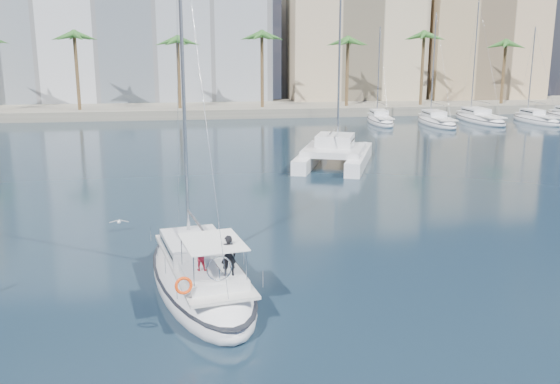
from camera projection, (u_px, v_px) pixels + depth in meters
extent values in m
plane|color=black|center=(264.00, 261.00, 29.12)|extent=(160.00, 160.00, 0.00)
cube|color=gray|center=(213.00, 109.00, 87.64)|extent=(120.00, 14.00, 1.20)
cube|color=silver|center=(129.00, 13.00, 94.35)|extent=(42.00, 16.00, 28.00)
cube|color=tan|center=(351.00, 40.00, 97.08)|extent=(20.00, 14.00, 20.00)
cube|color=tan|center=(478.00, 47.00, 98.15)|extent=(18.00, 12.00, 18.00)
cylinder|color=brown|center=(214.00, 77.00, 82.69)|extent=(0.44, 0.44, 10.50)
sphere|color=#2E6224|center=(213.00, 36.00, 81.44)|extent=(3.60, 3.60, 3.60)
cylinder|color=brown|center=(457.00, 75.00, 87.36)|extent=(0.44, 0.44, 10.50)
sphere|color=#2E6224|center=(459.00, 37.00, 86.11)|extent=(3.60, 3.60, 3.60)
ellipsoid|color=white|center=(201.00, 281.00, 25.78)|extent=(5.59, 11.63, 2.32)
ellipsoid|color=black|center=(200.00, 274.00, 25.70)|extent=(5.64, 11.74, 0.18)
cube|color=silver|center=(201.00, 263.00, 25.37)|extent=(4.06, 8.70, 0.12)
cube|color=silver|center=(195.00, 245.00, 26.47)|extent=(3.03, 4.03, 0.60)
cube|color=black|center=(195.00, 245.00, 26.46)|extent=(2.97, 3.62, 0.14)
cylinder|color=#B7BABF|center=(183.00, 76.00, 25.99)|extent=(0.15, 0.15, 14.64)
cylinder|color=#B7BABF|center=(198.00, 224.00, 25.30)|extent=(0.96, 4.45, 0.11)
cube|color=silver|center=(213.00, 276.00, 23.34)|extent=(2.60, 3.14, 0.36)
cube|color=white|center=(213.00, 242.00, 22.92)|extent=(2.60, 3.14, 0.04)
torus|color=silver|center=(219.00, 269.00, 22.20)|extent=(0.95, 0.23, 0.96)
torus|color=#FF430D|center=(184.00, 286.00, 21.44)|extent=(0.66, 0.31, 0.64)
imported|color=black|center=(228.00, 255.00, 22.71)|extent=(0.58, 0.40, 1.54)
imported|color=#B51B2F|center=(200.00, 257.00, 23.30)|extent=(0.60, 0.52, 1.06)
cube|color=white|center=(311.00, 157.00, 52.07)|extent=(4.88, 10.23, 1.10)
cube|color=white|center=(359.00, 159.00, 51.19)|extent=(4.88, 10.23, 1.10)
cube|color=silver|center=(334.00, 150.00, 50.95)|extent=(6.41, 7.06, 0.50)
cube|color=silver|center=(335.00, 141.00, 51.29)|extent=(3.82, 3.98, 1.00)
cube|color=black|center=(335.00, 140.00, 51.27)|extent=(3.69, 3.59, 0.18)
cylinder|color=#B7BABF|center=(339.00, 59.00, 51.23)|extent=(0.18, 0.18, 14.00)
ellipsoid|color=silver|center=(119.00, 222.00, 33.33)|extent=(0.21, 0.40, 0.19)
sphere|color=silver|center=(119.00, 220.00, 33.51)|extent=(0.10, 0.10, 0.10)
cube|color=gray|center=(114.00, 221.00, 33.29)|extent=(0.46, 0.17, 0.11)
cube|color=gray|center=(124.00, 221.00, 33.36)|extent=(0.46, 0.17, 0.11)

